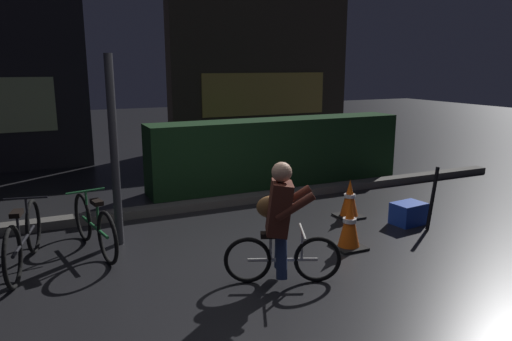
% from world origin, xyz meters
% --- Properties ---
extents(ground_plane, '(40.00, 40.00, 0.00)m').
position_xyz_m(ground_plane, '(0.00, 0.00, 0.00)').
color(ground_plane, black).
extents(sidewalk_curb, '(12.00, 0.24, 0.12)m').
position_xyz_m(sidewalk_curb, '(0.00, 2.20, 0.06)').
color(sidewalk_curb, '#56544F').
rests_on(sidewalk_curb, ground).
extents(hedge_row, '(4.80, 0.70, 1.20)m').
position_xyz_m(hedge_row, '(1.80, 3.10, 0.60)').
color(hedge_row, '#19381C').
rests_on(hedge_row, ground).
extents(storefront_right, '(5.03, 0.54, 4.05)m').
position_xyz_m(storefront_right, '(3.39, 7.20, 2.01)').
color(storefront_right, '#42382D').
rests_on(storefront_right, ground).
extents(street_post, '(0.10, 0.10, 2.29)m').
position_xyz_m(street_post, '(-1.37, 1.20, 1.14)').
color(street_post, '#2D2D33').
rests_on(street_post, ground).
extents(parked_bike_left_mid, '(0.46, 1.55, 0.73)m').
position_xyz_m(parked_bike_left_mid, '(-2.42, 0.88, 0.33)').
color(parked_bike_left_mid, black).
rests_on(parked_bike_left_mid, ground).
extents(parked_bike_center_left, '(0.46, 1.49, 0.70)m').
position_xyz_m(parked_bike_center_left, '(-1.67, 1.06, 0.32)').
color(parked_bike_center_left, black).
rests_on(parked_bike_center_left, ground).
extents(traffic_cone_near, '(0.36, 0.36, 0.61)m').
position_xyz_m(traffic_cone_near, '(1.11, -0.10, 0.29)').
color(traffic_cone_near, black).
rests_on(traffic_cone_near, ground).
extents(traffic_cone_far, '(0.36, 0.36, 0.56)m').
position_xyz_m(traffic_cone_far, '(1.82, 0.89, 0.27)').
color(traffic_cone_far, black).
rests_on(traffic_cone_far, ground).
extents(blue_crate, '(0.47, 0.37, 0.30)m').
position_xyz_m(blue_crate, '(2.38, 0.30, 0.15)').
color(blue_crate, '#193DB7').
rests_on(blue_crate, ground).
extents(cyclist, '(1.11, 0.65, 1.25)m').
position_xyz_m(cyclist, '(-0.06, -0.55, 0.63)').
color(cyclist, black).
rests_on(cyclist, ground).
extents(closed_umbrella, '(0.30, 0.20, 0.82)m').
position_xyz_m(closed_umbrella, '(2.55, 0.05, 0.41)').
color(closed_umbrella, black).
rests_on(closed_umbrella, ground).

